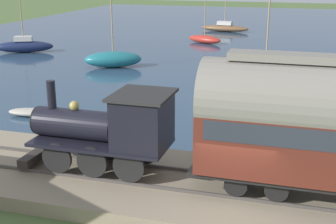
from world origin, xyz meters
TOP-DOWN VIEW (x-y plane):
  - ground_plane at (0.00, 0.00)m, footprint 200.00×200.00m
  - harbor_water at (44.00, 0.00)m, footprint 80.00×80.00m
  - rail_embankment at (0.86, 0.00)m, footprint 5.68×56.00m
  - steam_locomotive at (0.86, 4.57)m, footprint 2.25×5.59m
  - sailboat_brown at (45.20, 8.19)m, footprint 2.26×6.24m
  - sailboat_white at (16.41, 0.57)m, footprint 3.04×4.87m
  - sailboat_red at (35.21, 8.61)m, footprint 2.86×4.24m
  - sailboat_teal at (20.75, 13.03)m, footprint 3.48×4.90m
  - sailboat_navy at (24.76, 23.85)m, footprint 3.52×5.55m
  - rowboat_off_pier at (7.40, 12.21)m, footprint 1.30×2.68m
  - rowboat_far_out at (5.25, 5.41)m, footprint 1.36×2.20m
  - rowboat_near_shore at (13.08, 8.09)m, footprint 1.76×2.34m

SIDE VIEW (x-z plane):
  - ground_plane at x=0.00m, z-range 0.00..0.00m
  - harbor_water at x=44.00m, z-range 0.00..0.01m
  - rowboat_far_out at x=5.25m, z-range 0.01..0.38m
  - rowboat_off_pier at x=7.40m, z-range 0.01..0.43m
  - rail_embankment at x=0.86m, z-range -0.06..0.58m
  - rowboat_near_shore at x=13.08m, z-range 0.01..0.55m
  - sailboat_red at x=35.21m, z-range -2.82..3.76m
  - sailboat_brown at x=45.20m, z-range -2.61..3.60m
  - sailboat_white at x=16.41m, z-range -3.94..5.05m
  - sailboat_navy at x=24.76m, z-range -3.43..4.71m
  - sailboat_teal at x=20.75m, z-range -3.26..4.61m
  - steam_locomotive at x=0.86m, z-range 0.73..3.92m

